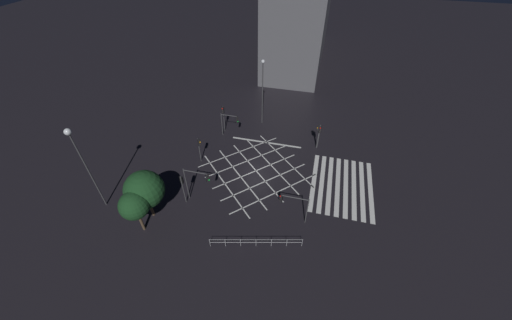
% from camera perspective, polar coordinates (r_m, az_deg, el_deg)
% --- Properties ---
extents(ground_plane, '(200.00, 200.00, 0.00)m').
position_cam_1_polar(ground_plane, '(34.33, 0.00, -2.16)').
color(ground_plane, black).
extents(road_markings, '(14.15, 20.56, 0.01)m').
position_cam_1_polar(road_markings, '(34.01, 11.18, -3.67)').
color(road_markings, silver).
rests_on(road_markings, ground_plane).
extents(traffic_light_ne_main, '(0.39, 0.36, 4.00)m').
position_cam_1_polar(traffic_light_ne_main, '(39.28, -6.57, 9.10)').
color(traffic_light_ne_main, '#424244').
rests_on(traffic_light_ne_main, ground_plane).
extents(traffic_light_nw_cross, '(0.36, 2.78, 4.31)m').
position_cam_1_polar(traffic_light_nw_cross, '(29.39, -11.59, -3.82)').
color(traffic_light_nw_cross, '#424244').
rests_on(traffic_light_nw_cross, ground_plane).
extents(traffic_light_se_main, '(0.39, 0.36, 3.45)m').
position_cam_1_polar(traffic_light_se_main, '(37.03, 12.59, 5.37)').
color(traffic_light_se_main, '#424244').
rests_on(traffic_light_se_main, ground_plane).
extents(traffic_light_median_north, '(0.36, 0.39, 3.48)m').
position_cam_1_polar(traffic_light_median_north, '(34.72, -11.25, 2.91)').
color(traffic_light_median_north, '#424244').
rests_on(traffic_light_median_north, ground_plane).
extents(traffic_light_ne_cross, '(0.36, 2.44, 3.45)m').
position_cam_1_polar(traffic_light_ne_cross, '(38.42, -5.07, 7.84)').
color(traffic_light_ne_cross, '#424244').
rests_on(traffic_light_ne_cross, ground_plane).
extents(traffic_light_nw_main, '(0.39, 0.36, 3.76)m').
position_cam_1_polar(traffic_light_nw_main, '(29.99, -14.49, -4.62)').
color(traffic_light_nw_main, '#424244').
rests_on(traffic_light_nw_main, ground_plane).
extents(traffic_light_se_cross, '(0.36, 0.39, 3.62)m').
position_cam_1_polar(traffic_light_se_cross, '(36.98, 12.35, 5.59)').
color(traffic_light_se_cross, '#424244').
rests_on(traffic_light_se_cross, ground_plane).
extents(traffic_light_sw_cross, '(0.36, 2.81, 3.49)m').
position_cam_1_polar(traffic_light_sw_cross, '(27.73, 7.21, -8.47)').
color(traffic_light_sw_cross, '#424244').
rests_on(traffic_light_sw_cross, ground_plane).
extents(street_lamp_east, '(0.61, 0.61, 9.78)m').
position_cam_1_polar(street_lamp_east, '(30.13, -32.04, 1.51)').
color(street_lamp_east, '#424244').
rests_on(street_lamp_east, ground_plane).
extents(street_lamp_west, '(0.48, 0.48, 9.45)m').
position_cam_1_polar(street_lamp_west, '(39.30, 1.34, 15.24)').
color(street_lamp_west, '#424244').
rests_on(street_lamp_west, ground_plane).
extents(street_tree_near, '(3.77, 3.77, 5.64)m').
position_cam_1_polar(street_tree_near, '(29.03, -21.43, -5.56)').
color(street_tree_near, brown).
rests_on(street_tree_near, ground_plane).
extents(street_tree_far, '(2.74, 2.74, 4.96)m').
position_cam_1_polar(street_tree_far, '(28.24, -23.17, -8.36)').
color(street_tree_far, brown).
rests_on(street_tree_far, ground_plane).
extents(pedestrian_railing, '(2.11, 8.32, 1.05)m').
position_cam_1_polar(pedestrian_railing, '(27.24, 0.00, -16.05)').
color(pedestrian_railing, '#B7B7BC').
rests_on(pedestrian_railing, ground_plane).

